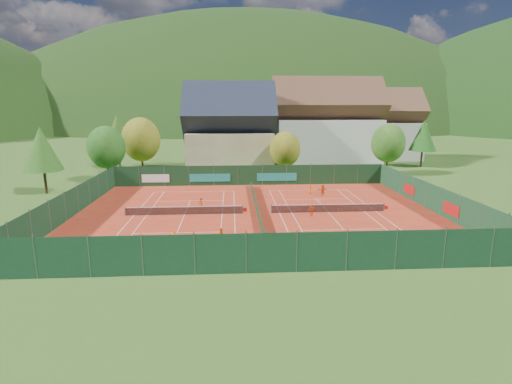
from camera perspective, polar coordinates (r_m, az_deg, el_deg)
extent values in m
plane|color=#2F531A|center=(44.43, 0.16, -3.10)|extent=(600.00, 600.00, 0.00)
cube|color=#AA2D19|center=(44.42, 0.16, -3.07)|extent=(40.00, 32.00, 0.01)
cube|color=white|center=(56.12, -8.81, 0.07)|extent=(10.97, 0.06, 0.00)
cube|color=white|center=(33.45, -12.45, -8.64)|extent=(10.97, 0.06, 0.00)
cube|color=white|center=(45.61, -17.03, -3.20)|extent=(0.06, 23.77, 0.00)
cube|color=white|center=(44.34, -3.09, -3.11)|extent=(0.06, 23.77, 0.00)
cube|color=white|center=(45.31, -15.34, -3.20)|extent=(0.06, 23.77, 0.00)
cube|color=white|center=(44.35, -4.86, -3.13)|extent=(0.06, 23.77, 0.00)
cube|color=white|center=(50.80, -9.36, -1.25)|extent=(8.23, 0.06, 0.00)
cube|color=white|center=(38.56, -11.22, -5.73)|extent=(8.23, 0.06, 0.00)
cube|color=white|center=(44.64, -10.16, -3.18)|extent=(0.06, 12.80, 0.00)
cube|color=white|center=(56.91, 7.45, 0.28)|extent=(10.97, 0.06, 0.00)
cube|color=white|center=(34.74, 14.89, -7.96)|extent=(10.97, 0.06, 0.00)
cube|color=white|center=(44.65, 3.39, -3.00)|extent=(0.06, 23.77, 0.00)
cube|color=white|center=(47.22, 16.74, -2.66)|extent=(0.06, 23.77, 0.00)
cube|color=white|center=(44.83, 5.13, -2.96)|extent=(0.06, 23.77, 0.00)
cube|color=white|center=(46.77, 15.16, -2.71)|extent=(0.06, 23.77, 0.00)
cube|color=white|center=(51.67, 8.59, -0.99)|extent=(8.23, 0.06, 0.00)
cube|color=white|center=(39.69, 12.42, -5.25)|extent=(8.23, 0.06, 0.00)
cube|color=white|center=(45.62, 10.25, -2.84)|extent=(0.06, 12.80, 0.00)
cylinder|color=#59595B|center=(45.71, -18.18, -2.60)|extent=(0.10, 0.10, 1.02)
cylinder|color=#59595B|center=(44.22, -1.91, -2.47)|extent=(0.10, 0.10, 1.02)
cube|color=black|center=(44.53, -10.18, -2.62)|extent=(12.80, 0.02, 0.86)
cube|color=white|center=(44.42, -10.20, -2.09)|extent=(12.80, 0.04, 0.06)
cube|color=red|center=(44.24, -1.59, -2.54)|extent=(0.40, 0.04, 0.40)
cylinder|color=#59595B|center=(44.42, 2.22, -2.40)|extent=(0.10, 0.10, 1.02)
cylinder|color=#59595B|center=(47.42, 17.81, -2.05)|extent=(0.10, 0.10, 1.02)
cube|color=black|center=(45.51, 10.27, -2.30)|extent=(12.80, 0.02, 0.86)
cube|color=white|center=(45.40, 10.29, -1.78)|extent=(12.80, 0.04, 0.06)
cube|color=red|center=(47.53, 18.09, -2.11)|extent=(0.40, 0.04, 0.40)
cube|color=#12321D|center=(44.29, 0.16, -2.45)|extent=(0.03, 28.80, 1.00)
cube|color=#123319|center=(59.69, -0.83, 2.41)|extent=(40.00, 0.04, 3.00)
cube|color=teal|center=(59.71, -6.59, 2.04)|extent=(6.00, 0.03, 1.20)
cube|color=teal|center=(60.01, 2.99, 2.16)|extent=(6.00, 0.03, 1.20)
cube|color=silver|center=(60.67, -14.16, 1.91)|extent=(4.00, 0.03, 1.20)
cube|color=#12321E|center=(28.79, 2.24, -8.68)|extent=(40.00, 0.04, 3.00)
cube|color=#13361D|center=(47.22, -24.85, -1.43)|extent=(0.04, 32.00, 3.00)
cube|color=#163D22|center=(49.51, 23.94, -0.75)|extent=(0.04, 32.00, 3.00)
cube|color=#B21414|center=(46.14, 26.09, -2.24)|extent=(0.03, 3.00, 1.20)
cube|color=#B21414|center=(54.80, 21.02, 0.36)|extent=(0.03, 3.00, 1.20)
cube|color=beige|center=(73.20, -3.72, 5.82)|extent=(15.00, 12.00, 7.00)
cube|color=#1E2333|center=(72.75, -3.79, 10.91)|extent=(16.20, 12.00, 12.00)
cube|color=silver|center=(81.26, 9.90, 7.02)|extent=(20.00, 11.00, 9.00)
cube|color=brown|center=(80.93, 10.10, 12.14)|extent=(21.60, 11.00, 11.00)
cube|color=silver|center=(93.04, 17.23, 7.01)|extent=(16.00, 10.00, 8.00)
cube|color=brown|center=(92.72, 17.49, 11.00)|extent=(17.28, 10.00, 10.00)
cylinder|color=#49331A|center=(66.43, -20.34, 2.57)|extent=(0.36, 0.36, 2.80)
ellipsoid|color=#215819|center=(65.92, -20.60, 5.99)|extent=(5.72, 5.72, 6.58)
cylinder|color=#473019|center=(71.14, -15.90, 3.62)|extent=(0.36, 0.36, 3.15)
ellipsoid|color=olive|center=(70.63, -16.11, 7.22)|extent=(6.44, 6.44, 7.40)
cylinder|color=#472B19|center=(80.25, -18.91, 4.50)|extent=(0.36, 0.36, 3.50)
cone|color=#295217|center=(79.77, -19.17, 8.05)|extent=(5.60, 5.60, 6.50)
cylinder|color=#412A17|center=(66.17, 4.13, 3.12)|extent=(0.36, 0.36, 2.45)
ellipsoid|color=olive|center=(65.70, 4.17, 6.14)|extent=(5.01, 5.01, 5.76)
cylinder|color=#4D301B|center=(72.65, 18.16, 3.51)|extent=(0.36, 0.36, 2.80)
ellipsoid|color=#2F5F1B|center=(72.18, 18.37, 6.64)|extent=(5.72, 5.72, 6.58)
cylinder|color=#4B331B|center=(83.91, 22.55, 4.42)|extent=(0.36, 0.36, 3.15)
cone|color=#1B5016|center=(83.48, 22.80, 7.47)|extent=(5.04, 5.04, 5.85)
cylinder|color=#472C19|center=(61.13, -27.86, 1.27)|extent=(0.36, 0.36, 3.15)
cone|color=#285A19|center=(60.54, -28.29, 5.45)|extent=(5.04, 5.04, 5.85)
cylinder|color=#49341A|center=(88.16, 15.60, 5.36)|extent=(0.36, 0.36, 3.50)
ellipsoid|color=olive|center=(87.73, 15.79, 8.60)|extent=(7.15, 7.15, 8.22)
ellipsoid|color=black|center=(347.22, -1.39, 3.41)|extent=(440.00, 440.00, 242.00)
cylinder|color=slate|center=(34.78, 20.27, -7.62)|extent=(0.02, 0.02, 0.80)
cylinder|color=slate|center=(34.90, 20.73, -7.59)|extent=(0.02, 0.02, 0.80)
cylinder|color=slate|center=(35.04, 20.08, -7.46)|extent=(0.02, 0.02, 0.80)
cylinder|color=slate|center=(35.16, 20.53, -7.43)|extent=(0.02, 0.02, 0.80)
cube|color=slate|center=(34.92, 20.42, -7.29)|extent=(0.34, 0.34, 0.30)
ellipsoid|color=#CCD833|center=(34.91, 20.42, -7.25)|extent=(0.28, 0.28, 0.16)
sphere|color=#CCD833|center=(36.42, -12.05, -6.82)|extent=(0.07, 0.07, 0.07)
sphere|color=#CCD833|center=(35.81, 11.61, -7.13)|extent=(0.07, 0.07, 0.07)
sphere|color=#CCD833|center=(48.31, 3.98, -1.79)|extent=(0.07, 0.07, 0.07)
sphere|color=#CCD833|center=(52.75, -4.79, -0.59)|extent=(0.07, 0.07, 0.07)
sphere|color=#CCD833|center=(42.16, 11.50, -4.14)|extent=(0.07, 0.07, 0.07)
imported|color=#FF6016|center=(35.46, -11.52, -6.34)|extent=(0.52, 0.52, 1.23)
imported|color=orange|center=(35.38, -4.95, -6.12)|extent=(0.69, 0.57, 1.28)
imported|color=#D74913|center=(46.78, -7.83, -1.55)|extent=(0.99, 0.89, 1.34)
imported|color=#E44B14|center=(43.61, 7.95, -2.58)|extent=(0.84, 0.55, 1.34)
imported|color=orange|center=(54.34, 7.74, 0.38)|extent=(0.70, 0.53, 1.29)
imported|color=#F44D15|center=(53.55, 9.49, 0.27)|extent=(1.48, 0.86, 1.52)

